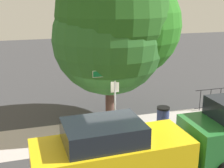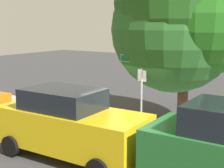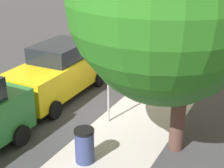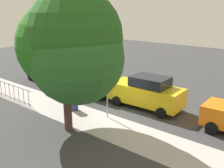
{
  "view_description": "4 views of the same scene",
  "coord_description": "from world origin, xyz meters",
  "px_view_note": "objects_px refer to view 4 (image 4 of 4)",
  "views": [
    {
      "loc": [
        -3.05,
        -9.87,
        5.54
      ],
      "look_at": [
        0.27,
        1.13,
        2.12
      ],
      "focal_mm": 48.53,
      "sensor_mm": 36.0,
      "label": 1
    },
    {
      "loc": [
        5.42,
        -9.38,
        3.92
      ],
      "look_at": [
        -0.91,
        0.18,
        1.85
      ],
      "focal_mm": 52.53,
      "sensor_mm": 36.0,
      "label": 2
    },
    {
      "loc": [
        8.94,
        5.13,
        5.44
      ],
      "look_at": [
        0.5,
        0.7,
        1.53
      ],
      "focal_mm": 53.77,
      "sensor_mm": 36.0,
      "label": 3
    },
    {
      "loc": [
        -8.83,
        10.98,
        6.16
      ],
      "look_at": [
        0.14,
        -0.0,
        1.91
      ],
      "focal_mm": 41.47,
      "sensor_mm": 36.0,
      "label": 4
    }
  ],
  "objects_px": {
    "street_sign": "(107,80)",
    "car_blue": "(49,69)",
    "shade_tree": "(71,47)",
    "car_green": "(88,78)",
    "car_yellow": "(147,92)",
    "trash_bin": "(74,102)"
  },
  "relations": [
    {
      "from": "street_sign",
      "to": "car_blue",
      "type": "distance_m",
      "value": 9.23
    },
    {
      "from": "shade_tree",
      "to": "car_blue",
      "type": "distance_m",
      "value": 9.86
    },
    {
      "from": "car_green",
      "to": "car_blue",
      "type": "distance_m",
      "value": 4.76
    },
    {
      "from": "car_yellow",
      "to": "car_blue",
      "type": "bearing_deg",
      "value": -1.23
    },
    {
      "from": "car_yellow",
      "to": "car_blue",
      "type": "relative_size",
      "value": 1.09
    },
    {
      "from": "car_yellow",
      "to": "trash_bin",
      "type": "distance_m",
      "value": 4.58
    },
    {
      "from": "car_green",
      "to": "shade_tree",
      "type": "bearing_deg",
      "value": 127.06
    },
    {
      "from": "shade_tree",
      "to": "car_blue",
      "type": "height_order",
      "value": "shade_tree"
    },
    {
      "from": "car_yellow",
      "to": "car_green",
      "type": "xyz_separation_m",
      "value": [
        4.96,
        0.14,
        0.06
      ]
    },
    {
      "from": "street_sign",
      "to": "shade_tree",
      "type": "height_order",
      "value": "shade_tree"
    },
    {
      "from": "shade_tree",
      "to": "car_yellow",
      "type": "relative_size",
      "value": 1.51
    },
    {
      "from": "car_yellow",
      "to": "trash_bin",
      "type": "height_order",
      "value": "car_yellow"
    },
    {
      "from": "car_green",
      "to": "street_sign",
      "type": "bearing_deg",
      "value": 147.93
    },
    {
      "from": "car_blue",
      "to": "shade_tree",
      "type": "bearing_deg",
      "value": 151.7
    },
    {
      "from": "street_sign",
      "to": "trash_bin",
      "type": "xyz_separation_m",
      "value": [
        2.29,
        0.5,
        -1.72
      ]
    },
    {
      "from": "car_yellow",
      "to": "car_green",
      "type": "relative_size",
      "value": 1.02
    },
    {
      "from": "street_sign",
      "to": "car_blue",
      "type": "height_order",
      "value": "street_sign"
    },
    {
      "from": "shade_tree",
      "to": "car_green",
      "type": "distance_m",
      "value": 6.43
    },
    {
      "from": "shade_tree",
      "to": "car_green",
      "type": "xyz_separation_m",
      "value": [
        3.35,
        -4.48,
        -3.17
      ]
    },
    {
      "from": "car_blue",
      "to": "trash_bin",
      "type": "relative_size",
      "value": 4.42
    },
    {
      "from": "street_sign",
      "to": "car_blue",
      "type": "xyz_separation_m",
      "value": [
        8.76,
        -2.66,
        -1.16
      ]
    },
    {
      "from": "shade_tree",
      "to": "car_blue",
      "type": "xyz_separation_m",
      "value": [
        8.11,
        -4.6,
        -3.21
      ]
    }
  ]
}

